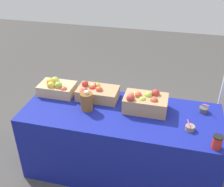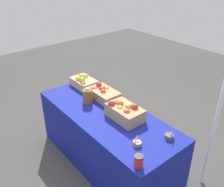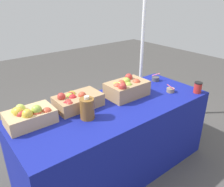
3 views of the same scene
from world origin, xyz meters
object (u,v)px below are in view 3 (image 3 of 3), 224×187
(sample_bowl_near, at_px, (155,79))
(tent_pole, at_px, (142,47))
(apple_crate_middle, at_px, (77,101))
(cider_jug, at_px, (87,108))
(apple_crate_right, at_px, (126,88))
(coffee_cup, at_px, (198,88))
(apple_crate_left, at_px, (30,116))
(sample_bowl_mid, at_px, (171,90))

(sample_bowl_near, height_order, tent_pole, tent_pole)
(apple_crate_middle, distance_m, tent_pole, 1.38)
(sample_bowl_near, relative_size, cider_jug, 0.48)
(apple_crate_middle, xyz_separation_m, tent_pole, (1.28, 0.46, 0.23))
(cider_jug, height_order, tent_pole, tent_pole)
(apple_crate_right, relative_size, sample_bowl_near, 4.31)
(cider_jug, height_order, coffee_cup, cider_jug)
(apple_crate_left, xyz_separation_m, apple_crate_middle, (0.43, 0.02, -0.01))
(apple_crate_middle, relative_size, apple_crate_right, 1.01)
(sample_bowl_near, distance_m, coffee_cup, 0.51)
(sample_bowl_near, relative_size, tent_pole, 0.05)
(tent_pole, bearing_deg, sample_bowl_mid, -113.97)
(sample_bowl_near, distance_m, cider_jug, 1.12)
(coffee_cup, bearing_deg, sample_bowl_near, 98.79)
(apple_crate_left, height_order, tent_pole, tent_pole)
(cider_jug, bearing_deg, apple_crate_middle, 82.78)
(apple_crate_left, bearing_deg, coffee_cup, -16.72)
(apple_crate_middle, height_order, apple_crate_right, apple_crate_right)
(apple_crate_right, distance_m, tent_pole, 0.98)
(sample_bowl_near, bearing_deg, coffee_cup, -81.21)
(apple_crate_right, relative_size, sample_bowl_mid, 4.65)
(apple_crate_middle, distance_m, sample_bowl_near, 1.07)
(sample_bowl_mid, height_order, cider_jug, cider_jug)
(sample_bowl_mid, relative_size, tent_pole, 0.04)
(apple_crate_left, bearing_deg, apple_crate_middle, 2.28)
(apple_crate_left, relative_size, sample_bowl_near, 3.87)
(sample_bowl_near, bearing_deg, apple_crate_right, -169.15)
(apple_crate_left, height_order, sample_bowl_mid, apple_crate_left)
(cider_jug, bearing_deg, tent_pole, 27.45)
(apple_crate_middle, height_order, cider_jug, cider_jug)
(apple_crate_middle, bearing_deg, sample_bowl_mid, -18.06)
(apple_crate_middle, relative_size, coffee_cup, 3.56)
(sample_bowl_near, bearing_deg, cider_jug, -168.11)
(cider_jug, bearing_deg, apple_crate_right, 12.95)
(apple_crate_right, relative_size, coffee_cup, 3.53)
(apple_crate_left, height_order, coffee_cup, apple_crate_left)
(cider_jug, distance_m, coffee_cup, 1.20)
(apple_crate_left, xyz_separation_m, cider_jug, (0.40, -0.20, 0.02))
(cider_jug, xyz_separation_m, coffee_cup, (1.17, -0.27, -0.03))
(sample_bowl_mid, distance_m, coffee_cup, 0.28)
(cider_jug, xyz_separation_m, tent_pole, (1.31, 0.68, 0.21))
(cider_jug, distance_m, tent_pole, 1.49)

